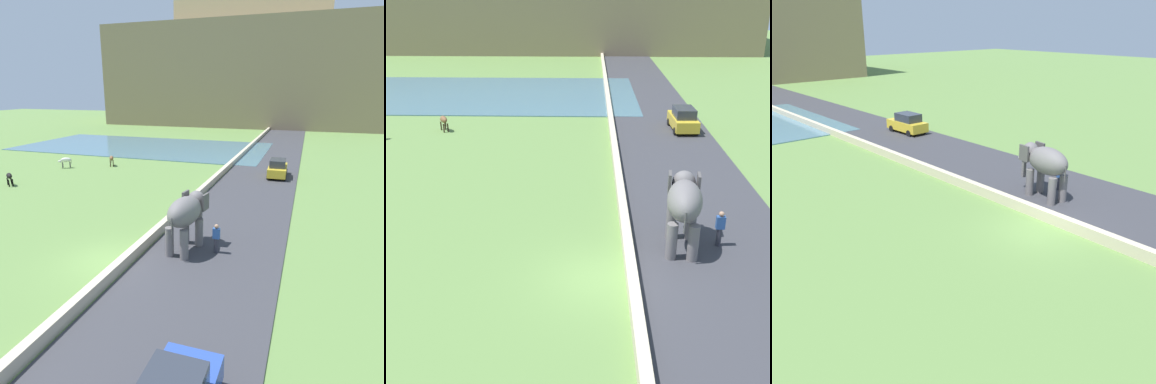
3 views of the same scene
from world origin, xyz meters
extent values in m
plane|color=#608442|center=(0.00, 0.00, 0.00)|extent=(220.00, 220.00, 0.00)
cube|color=#38383D|center=(5.00, 20.00, 0.03)|extent=(7.00, 120.00, 0.06)
cube|color=beige|center=(1.20, 18.00, 0.28)|extent=(0.40, 110.00, 0.56)
cube|color=slate|center=(-14.00, 33.16, 0.04)|extent=(36.00, 18.00, 0.08)
cube|color=#897556|center=(-6.00, 75.27, 11.16)|extent=(64.00, 28.00, 22.31)
cube|color=tan|center=(-6.00, 75.27, 25.31)|extent=(35.65, 8.00, 6.00)
cylinder|color=tan|center=(-21.15, 75.27, 24.85)|extent=(3.56, 3.56, 5.07)
cylinder|color=tan|center=(-13.57, 75.27, 24.90)|extent=(3.60, 3.60, 5.18)
cylinder|color=tan|center=(-6.00, 75.27, 25.83)|extent=(4.56, 4.56, 7.04)
cylinder|color=tan|center=(1.57, 75.27, 25.71)|extent=(4.39, 4.39, 6.79)
cylinder|color=tan|center=(9.15, 75.27, 26.20)|extent=(3.65, 3.65, 7.77)
ellipsoid|color=slate|center=(3.42, 2.27, 2.24)|extent=(1.76, 2.87, 1.50)
cylinder|color=slate|center=(3.13, 3.20, 0.80)|extent=(0.44, 0.44, 1.60)
cylinder|color=slate|center=(3.96, 3.09, 0.80)|extent=(0.44, 0.44, 1.60)
cylinder|color=slate|center=(2.89, 1.46, 0.80)|extent=(0.44, 0.44, 1.60)
cylinder|color=slate|center=(3.72, 1.35, 0.80)|extent=(0.44, 0.44, 1.60)
ellipsoid|color=slate|center=(3.62, 3.68, 2.42)|extent=(1.11, 1.03, 1.10)
cube|color=#504C4C|center=(3.01, 3.63, 2.46)|extent=(0.21, 0.71, 0.90)
cube|color=#504C4C|center=(4.19, 3.46, 2.46)|extent=(0.21, 0.71, 0.90)
cylinder|color=slate|center=(3.68, 4.15, 1.54)|extent=(0.28, 0.28, 1.50)
cone|color=silver|center=(3.46, 4.11, 1.99)|extent=(0.20, 0.57, 0.17)
cone|color=silver|center=(3.89, 4.05, 1.99)|extent=(0.20, 0.57, 0.17)
cylinder|color=#504C4C|center=(3.24, 0.96, 1.89)|extent=(0.08, 0.08, 0.90)
cylinder|color=#33333D|center=(5.06, 2.57, 0.42)|extent=(0.22, 0.22, 0.85)
cube|color=#2D569E|center=(5.06, 2.57, 1.13)|extent=(0.36, 0.22, 0.56)
sphere|color=tan|center=(5.06, 2.57, 1.52)|extent=(0.22, 0.22, 0.22)
cylinder|color=black|center=(5.76, -6.29, 0.30)|extent=(0.18, 0.60, 0.60)
cube|color=gold|center=(6.58, 20.33, 0.70)|extent=(1.82, 4.05, 0.80)
cube|color=#2D333D|center=(6.58, 20.13, 1.45)|extent=(1.51, 2.24, 0.70)
cylinder|color=black|center=(5.73, 21.60, 0.30)|extent=(0.20, 0.61, 0.60)
cylinder|color=black|center=(7.34, 21.65, 0.30)|extent=(0.20, 0.61, 0.60)
cylinder|color=black|center=(5.81, 19.00, 0.30)|extent=(0.20, 0.61, 0.60)
cylinder|color=black|center=(7.42, 19.05, 0.30)|extent=(0.20, 0.61, 0.60)
ellipsoid|color=black|center=(-15.71, 9.62, 0.90)|extent=(1.14, 1.01, 0.50)
cylinder|color=black|center=(-16.11, 9.72, 0.33)|extent=(0.10, 0.10, 0.65)
cylinder|color=black|center=(-15.93, 9.97, 0.33)|extent=(0.10, 0.10, 0.65)
cylinder|color=black|center=(-15.50, 9.26, 0.33)|extent=(0.10, 0.10, 0.65)
cylinder|color=black|center=(-15.31, 9.51, 0.33)|extent=(0.10, 0.10, 0.65)
ellipsoid|color=black|center=(-16.22, 9.99, 0.75)|extent=(0.46, 0.43, 0.26)
cone|color=beige|center=(-16.27, 9.92, 0.92)|extent=(0.04, 0.04, 0.12)
cone|color=beige|center=(-16.17, 10.07, 0.92)|extent=(0.04, 0.04, 0.12)
cylinder|color=black|center=(-15.28, 9.29, 0.70)|extent=(0.04, 0.04, 0.45)
ellipsoid|color=silver|center=(-15.64, 17.27, 0.90)|extent=(1.17, 0.95, 0.50)
cylinder|color=#595753|center=(-15.89, 16.93, 0.33)|extent=(0.10, 0.10, 0.65)
cylinder|color=#595753|center=(-16.05, 17.20, 0.33)|extent=(0.10, 0.10, 0.65)
cylinder|color=#595753|center=(-15.23, 17.34, 0.33)|extent=(0.10, 0.10, 0.65)
cylinder|color=#595753|center=(-15.39, 17.60, 0.33)|extent=(0.10, 0.10, 0.65)
ellipsoid|color=silver|center=(-16.18, 16.93, 0.75)|extent=(0.47, 0.41, 0.26)
cone|color=beige|center=(-16.13, 16.86, 0.92)|extent=(0.04, 0.04, 0.12)
cone|color=beige|center=(-16.22, 17.01, 0.92)|extent=(0.04, 0.04, 0.12)
cylinder|color=#595753|center=(-15.18, 17.55, 0.70)|extent=(0.04, 0.04, 0.45)
ellipsoid|color=brown|center=(-11.46, 19.69, 0.90)|extent=(0.95, 1.17, 0.50)
cylinder|color=#302014|center=(-11.79, 19.94, 0.33)|extent=(0.10, 0.10, 0.65)
cylinder|color=#302014|center=(-11.52, 20.10, 0.33)|extent=(0.10, 0.10, 0.65)
cylinder|color=#302014|center=(-11.39, 19.28, 0.33)|extent=(0.10, 0.10, 0.65)
cylinder|color=#302014|center=(-11.12, 19.44, 0.33)|extent=(0.10, 0.10, 0.65)
ellipsoid|color=brown|center=(-11.78, 20.23, 0.75)|extent=(0.41, 0.47, 0.26)
cone|color=beige|center=(-11.86, 20.18, 0.92)|extent=(0.04, 0.04, 0.12)
cone|color=beige|center=(-11.71, 20.28, 0.92)|extent=(0.04, 0.04, 0.12)
cylinder|color=#302014|center=(-11.18, 19.23, 0.70)|extent=(0.04, 0.04, 0.45)
camera|label=1|loc=(9.08, -13.46, 8.27)|focal=32.37mm
camera|label=2|loc=(-0.36, -15.45, 10.18)|focal=45.13mm
camera|label=3|loc=(-14.83, -11.33, 9.24)|focal=40.09mm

